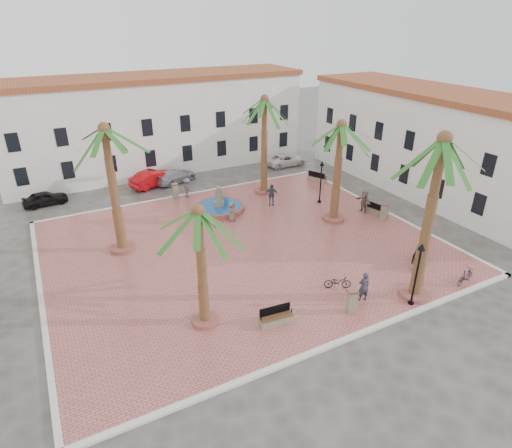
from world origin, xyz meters
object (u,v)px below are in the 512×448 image
object	(u,v)px
bench_se	(418,260)
car_red	(154,178)
palm_sw	(199,226)
pedestrian_north	(187,188)
lamppost_s	(419,264)
car_black	(45,198)
palm_s	(441,158)
bench_e	(377,211)
palm_ne	(264,110)
bicycle_b	(466,276)
bollard_e	(384,212)
pedestrian_fountain_b	(271,195)
bollard_se	(351,301)
cyclist_a	(364,286)
bollard_n	(175,191)
car_silver	(175,176)
pedestrian_east	(364,202)
car_white	(286,160)
lamppost_e	(321,175)
pedestrian_fountain_a	(232,212)
cyclist_b	(420,251)
bench_s	(276,319)
bench_ne	(317,178)
palm_nw	(106,143)
bicycle_a	(338,282)
palm_e	(341,137)
fountain	(219,207)

from	to	relation	value
bench_se	car_red	world-z (taller)	car_red
palm_sw	pedestrian_north	bearing A→B (deg)	73.37
lamppost_s	car_black	distance (m)	30.35
palm_s	bench_e	bearing A→B (deg)	58.59
palm_ne	bicycle_b	bearing A→B (deg)	-78.84
bollard_e	pedestrian_north	distance (m)	16.82
bench_se	bollard_e	world-z (taller)	bollard_e
bench_e	pedestrian_fountain_b	world-z (taller)	pedestrian_fountain_b
bollard_se	cyclist_a	size ratio (longest dim) A/B	0.78
bollard_n	car_silver	size ratio (longest dim) A/B	0.32
pedestrian_east	car_white	xyz separation A→B (m)	(0.92, 13.66, -0.42)
palm_sw	bench_se	bearing A→B (deg)	-4.13
palm_sw	bench_se	size ratio (longest dim) A/B	3.36
lamppost_e	pedestrian_fountain_a	xyz separation A→B (m)	(-8.22, 0.18, -1.72)
lamppost_e	car_red	world-z (taller)	lamppost_e
bicycle_b	cyclist_b	bearing A→B (deg)	2.08
bollard_se	pedestrian_fountain_b	xyz separation A→B (m)	(3.41, 14.71, 0.22)
bench_s	bollard_n	bearing A→B (deg)	93.61
palm_sw	lamppost_s	world-z (taller)	palm_sw
bench_ne	car_white	xyz separation A→B (m)	(0.09, 6.00, 0.20)
palm_nw	car_white	size ratio (longest dim) A/B	1.93
bench_se	lamppost_s	world-z (taller)	lamppost_s
cyclist_b	pedestrian_east	world-z (taller)	pedestrian_east
bollard_se	bicycle_b	size ratio (longest dim) A/B	0.86
bench_e	pedestrian_east	xyz separation A→B (m)	(-0.73, 0.84, 0.63)
bicycle_a	bicycle_b	size ratio (longest dim) A/B	0.98
pedestrian_fountain_a	car_silver	xyz separation A→B (m)	(-1.08, 10.74, -0.29)
palm_e	pedestrian_fountain_a	xyz separation A→B (m)	(-7.15, 3.58, -5.86)
bench_e	cyclist_b	xyz separation A→B (m)	(-2.85, -7.10, 0.53)
palm_s	car_red	size ratio (longest dim) A/B	2.05
fountain	car_black	xyz separation A→B (m)	(-12.64, 8.19, 0.17)
lamppost_s	pedestrian_east	world-z (taller)	lamppost_s
palm_e	pedestrian_north	distance (m)	14.33
palm_nw	bicycle_a	world-z (taller)	palm_nw
bench_s	bicycle_b	xyz separation A→B (m)	(11.93, -2.04, 0.22)
fountain	pedestrian_fountain_a	distance (m)	2.42
car_black	lamppost_e	bearing A→B (deg)	-123.25
palm_s	pedestrian_north	bearing A→B (deg)	107.64
palm_s	cyclist_b	bearing A→B (deg)	40.14
palm_nw	bench_e	world-z (taller)	palm_nw
car_black	bench_ne	bearing A→B (deg)	-111.05
bollard_e	car_red	world-z (taller)	car_red
lamppost_e	palm_e	bearing A→B (deg)	-107.42
lamppost_s	pedestrian_fountain_b	size ratio (longest dim) A/B	2.03
bench_s	car_black	world-z (taller)	car_black
palm_nw	lamppost_s	distance (m)	19.53
bollard_se	pedestrian_north	size ratio (longest dim) A/B	0.83
cyclist_a	car_black	xyz separation A→B (m)	(-14.86, 23.47, -0.44)
palm_nw	bench_se	xyz separation A→B (m)	(16.52, -10.90, -7.18)
bench_e	pedestrian_east	world-z (taller)	pedestrian_east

